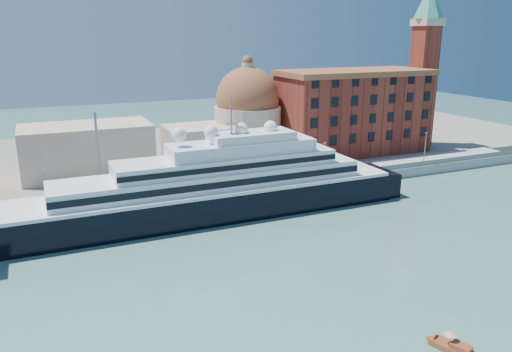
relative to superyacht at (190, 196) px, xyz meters
name	(u,v)px	position (x,y,z in m)	size (l,w,h in m)	color
ground	(261,262)	(4.73, -23.00, -4.73)	(400.00, 400.00, 0.00)	#3B6761
quay	(197,194)	(4.73, 11.00, -3.48)	(180.00, 10.00, 2.50)	gray
land	(156,155)	(4.73, 52.00, -3.73)	(260.00, 72.00, 2.00)	slate
quay_fence	(203,191)	(4.73, 6.50, -1.63)	(180.00, 0.10, 1.20)	slate
superyacht	(190,196)	(0.00, 0.00, 0.00)	(91.64, 12.70, 27.39)	black
water_taxi	(454,348)	(15.23, -53.10, -4.12)	(3.28, 5.57, 2.51)	maroon
warehouse	(353,111)	(56.73, 29.00, 9.06)	(43.00, 19.00, 23.25)	maroon
campanile	(425,55)	(80.73, 29.00, 24.03)	(8.40, 8.40, 47.00)	maroon
church	(193,129)	(11.12, 34.72, 6.18)	(66.00, 18.00, 25.50)	beige
lamp_posts	(138,163)	(-7.94, 9.27, 5.11)	(120.80, 2.40, 18.00)	slate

